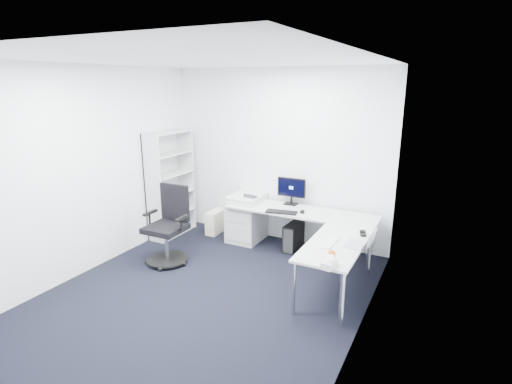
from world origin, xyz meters
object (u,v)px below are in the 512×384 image
at_px(monitor, 291,191).
at_px(laptop, 356,236).
at_px(task_chair, 165,226).
at_px(l_desk, 292,239).
at_px(bookshelf, 171,184).

distance_m(monitor, laptop, 1.70).
bearing_deg(task_chair, l_desk, 28.53).
bearing_deg(monitor, task_chair, -133.62).
distance_m(task_chair, laptop, 2.59).
height_order(l_desk, laptop, laptop).
distance_m(task_chair, monitor, 1.95).
xyz_separation_m(l_desk, monitor, (-0.25, 0.54, 0.54)).
relative_size(bookshelf, monitor, 3.85).
bearing_deg(laptop, task_chair, -170.15).
xyz_separation_m(bookshelf, monitor, (1.93, 0.49, 0.00)).
bearing_deg(monitor, laptop, -43.18).
relative_size(task_chair, laptop, 3.64).
distance_m(bookshelf, task_chair, 1.17).
relative_size(l_desk, task_chair, 2.05).
bearing_deg(bookshelf, laptop, -11.48).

